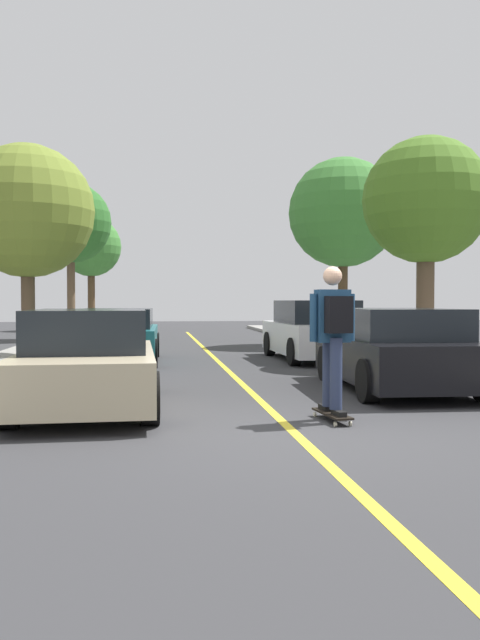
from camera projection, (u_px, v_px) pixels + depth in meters
ground at (293, 432)px, 7.30m from camera, size 80.00×80.00×0.00m
center_line at (244, 386)px, 11.27m from camera, size 0.12×39.20×0.01m
parked_car_left_nearest at (89, 360)px, 8.98m from camera, size 1.91×4.19×1.35m
parked_car_left_near at (117, 335)px, 15.59m from camera, size 2.06×4.22×1.28m
parked_car_right_nearest at (397, 350)px, 10.74m from camera, size 2.09×4.09×1.34m
parked_car_right_near at (315, 331)px, 16.22m from camera, size 2.02×4.23×1.48m
street_tree_left_nearest at (27, 212)px, 16.06m from camera, size 3.28×3.28×5.19m
street_tree_left_near at (71, 223)px, 24.47m from camera, size 3.03×3.03×5.78m
street_tree_left_far at (91, 247)px, 32.48m from camera, size 2.98×2.98×5.52m
street_tree_right_nearest at (426, 202)px, 14.88m from camera, size 2.88×2.88×5.07m
street_tree_right_near at (343, 213)px, 21.37m from camera, size 3.58×3.58×6.01m
fire_hydrant at (31, 351)px, 12.78m from camera, size 0.20×0.20×0.70m
skateboard at (332, 414)px, 7.97m from camera, size 0.31×0.86×0.10m
skateboarder at (333, 330)px, 7.91m from camera, size 0.59×0.71×1.78m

